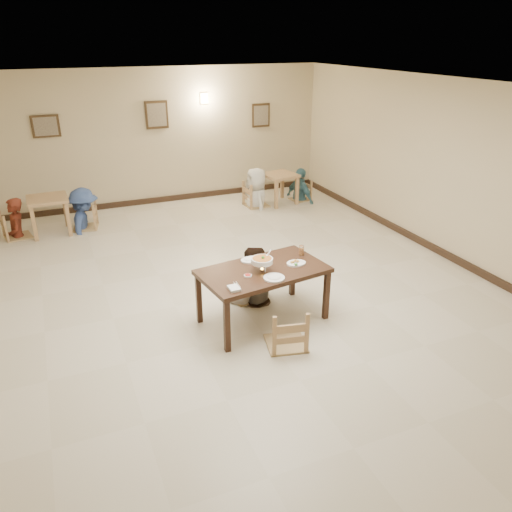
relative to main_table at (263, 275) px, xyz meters
name	(u,v)px	position (x,y,z in m)	size (l,w,h in m)	color
floor	(233,295)	(-0.14, 0.84, -0.70)	(10.00, 10.00, 0.00)	beige
ceiling	(228,88)	(-0.14, 0.84, 2.30)	(10.00, 10.00, 0.00)	white
wall_back	(154,138)	(-0.14, 5.84, 0.80)	(10.00, 10.00, 0.00)	beige
wall_right	(454,172)	(3.86, 0.84, 0.80)	(10.00, 10.00, 0.00)	beige
baseboard_back	(159,200)	(-0.14, 5.81, -0.64)	(8.00, 0.06, 0.12)	black
baseboard_right	(440,251)	(3.83, 0.84, -0.64)	(0.06, 10.00, 0.12)	black
picture_a	(46,126)	(-2.34, 5.79, 1.20)	(0.55, 0.04, 0.45)	#382616
picture_b	(157,115)	(-0.04, 5.79, 1.30)	(0.50, 0.04, 0.60)	#382616
picture_c	(261,115)	(2.46, 5.79, 1.15)	(0.45, 0.04, 0.55)	#382616
wall_sconce	(204,98)	(1.06, 5.80, 1.60)	(0.16, 0.05, 0.22)	#FFD88C
main_table	(263,275)	(0.00, 0.00, 0.00)	(1.77, 1.16, 0.78)	#382013
chair_far	(247,266)	(0.05, 0.70, -0.19)	(0.48, 0.48, 1.02)	tan
chair_near	(287,309)	(0.03, -0.67, -0.17)	(0.49, 0.49, 1.05)	tan
main_diner	(251,248)	(0.08, 0.61, 0.14)	(0.81, 0.63, 1.67)	gray
curry_warmer	(262,261)	(-0.04, -0.05, 0.23)	(0.32, 0.29, 0.26)	silver
rice_plate_far	(251,260)	(-0.04, 0.31, 0.10)	(0.29, 0.29, 0.07)	white
rice_plate_near	(274,278)	(0.02, -0.31, 0.09)	(0.27, 0.27, 0.06)	white
fried_plate	(296,263)	(0.47, -0.03, 0.10)	(0.27, 0.27, 0.06)	white
chili_dish	(248,275)	(-0.27, -0.12, 0.09)	(0.10, 0.10, 0.02)	white
napkin_cutlery	(234,288)	(-0.55, -0.38, 0.10)	(0.16, 0.26, 0.03)	white
drink_glass	(301,251)	(0.68, 0.22, 0.15)	(0.07, 0.07, 0.14)	white
bg_table_left	(48,204)	(-2.54, 4.64, -0.09)	(0.76, 0.76, 0.74)	tan
bg_table_right	(280,180)	(2.44, 4.64, -0.13)	(0.81, 0.81, 0.70)	tan
bg_chair_ll	(14,213)	(-3.17, 4.68, -0.20)	(0.47, 0.47, 0.99)	tan
bg_chair_lr	(82,204)	(-1.90, 4.69, -0.19)	(0.48, 0.48, 1.01)	tan
bg_chair_rl	(256,183)	(1.87, 4.68, -0.17)	(0.50, 0.50, 1.06)	tan
bg_chair_rr	(301,182)	(3.01, 4.68, -0.25)	(0.42, 0.42, 0.90)	tan
bg_diner_a	(11,199)	(-3.17, 4.68, 0.08)	(0.57, 0.37, 1.56)	#5F2317
bg_diner_b	(80,188)	(-1.90, 4.69, 0.14)	(1.08, 0.62, 1.67)	#45609B
bg_diner_c	(256,168)	(1.87, 4.68, 0.19)	(0.86, 0.56, 1.76)	silver
bg_diner_d	(301,168)	(3.01, 4.68, 0.07)	(0.89, 0.37, 1.53)	teal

